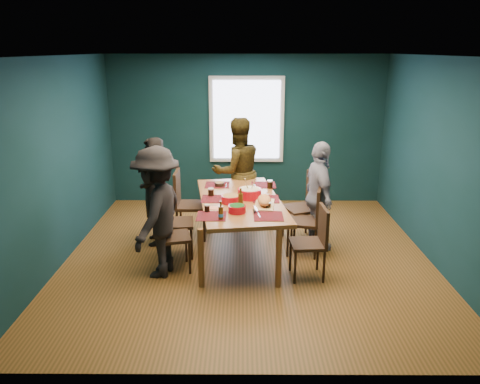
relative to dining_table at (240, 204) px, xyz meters
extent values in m
cube|color=brown|center=(0.10, -0.09, -0.74)|extent=(5.00, 5.00, 0.01)
cube|color=white|center=(0.10, -0.09, 1.97)|extent=(5.00, 5.00, 0.01)
cube|color=#102E38|center=(-2.40, -0.09, 0.62)|extent=(0.01, 5.00, 2.70)
cube|color=#102E38|center=(2.60, -0.09, 0.62)|extent=(0.01, 5.00, 2.70)
cube|color=#102E38|center=(0.10, 2.41, 0.62)|extent=(5.00, 0.01, 2.70)
cube|color=#102E38|center=(0.10, -2.59, 0.62)|extent=(5.00, 0.01, 2.70)
cube|color=silver|center=(0.10, 2.38, 0.82)|extent=(1.35, 0.06, 1.55)
cube|color=#92602C|center=(0.00, 0.00, 0.05)|extent=(1.35, 2.25, 0.05)
cylinder|color=#92602C|center=(-0.47, -0.98, -0.35)|extent=(0.07, 0.07, 0.75)
cylinder|color=#92602C|center=(0.47, -0.98, -0.35)|extent=(0.07, 0.07, 0.75)
cylinder|color=#92602C|center=(-0.47, 0.98, -0.35)|extent=(0.07, 0.07, 0.75)
cylinder|color=#92602C|center=(0.47, 0.98, -0.35)|extent=(0.07, 0.07, 0.75)
cube|color=#332011|center=(-0.74, 0.61, -0.23)|extent=(0.47, 0.47, 0.04)
cube|color=#332011|center=(-0.95, 0.61, 0.05)|extent=(0.05, 0.47, 0.51)
cylinder|color=#332011|center=(-0.94, 0.41, -0.49)|extent=(0.04, 0.04, 0.48)
cylinder|color=#332011|center=(-0.54, 0.41, -0.49)|extent=(0.04, 0.04, 0.48)
cylinder|color=#332011|center=(-0.94, 0.81, -0.49)|extent=(0.04, 0.04, 0.48)
cylinder|color=#332011|center=(-0.54, 0.81, -0.49)|extent=(0.04, 0.04, 0.48)
cube|color=#332011|center=(-0.87, -0.05, -0.26)|extent=(0.49, 0.49, 0.04)
cube|color=#332011|center=(-1.07, -0.07, 0.00)|extent=(0.09, 0.44, 0.48)
cylinder|color=#332011|center=(-1.04, -0.26, -0.51)|extent=(0.03, 0.03, 0.45)
cylinder|color=#332011|center=(-0.66, -0.22, -0.51)|extent=(0.03, 0.03, 0.45)
cylinder|color=#332011|center=(-1.08, 0.12, -0.51)|extent=(0.03, 0.03, 0.45)
cylinder|color=#332011|center=(-0.71, 0.16, -0.51)|extent=(0.03, 0.03, 0.45)
cube|color=#332011|center=(-0.86, -0.51, -0.28)|extent=(0.51, 0.51, 0.04)
cube|color=#332011|center=(-1.05, -0.55, -0.02)|extent=(0.14, 0.42, 0.47)
cylinder|color=#332011|center=(-1.00, -0.73, -0.51)|extent=(0.03, 0.03, 0.43)
cylinder|color=#332011|center=(-0.64, -0.64, -0.51)|extent=(0.03, 0.03, 0.43)
cylinder|color=#332011|center=(-1.08, -0.37, -0.51)|extent=(0.03, 0.03, 0.43)
cylinder|color=#332011|center=(-0.73, -0.29, -0.51)|extent=(0.03, 0.03, 0.43)
cube|color=#332011|center=(0.91, 0.51, -0.23)|extent=(0.59, 0.59, 0.04)
cube|color=#332011|center=(1.11, 0.58, 0.04)|extent=(0.20, 0.45, 0.51)
cylinder|color=#332011|center=(0.79, 0.25, -0.49)|extent=(0.04, 0.04, 0.47)
cylinder|color=#332011|center=(1.16, 0.39, -0.49)|extent=(0.04, 0.04, 0.47)
cylinder|color=#332011|center=(0.66, 0.63, -0.49)|extent=(0.04, 0.04, 0.47)
cylinder|color=#332011|center=(1.03, 0.76, -0.49)|extent=(0.04, 0.04, 0.47)
cube|color=#332011|center=(0.89, 0.02, -0.26)|extent=(0.53, 0.53, 0.04)
cube|color=#332011|center=(1.08, -0.02, 0.00)|extent=(0.14, 0.44, 0.48)
cylinder|color=#332011|center=(0.66, -0.12, -0.51)|extent=(0.03, 0.03, 0.45)
cylinder|color=#332011|center=(1.03, -0.20, -0.51)|extent=(0.03, 0.03, 0.45)
cylinder|color=#332011|center=(0.75, 0.25, -0.51)|extent=(0.03, 0.03, 0.45)
cylinder|color=#332011|center=(1.12, 0.16, -0.51)|extent=(0.03, 0.03, 0.45)
cube|color=#332011|center=(0.85, -0.71, -0.28)|extent=(0.44, 0.44, 0.04)
cube|color=#332011|center=(1.03, -0.70, -0.03)|extent=(0.07, 0.42, 0.46)
cylinder|color=#332011|center=(0.68, -0.90, -0.52)|extent=(0.03, 0.03, 0.43)
cylinder|color=#332011|center=(1.04, -0.88, -0.52)|extent=(0.03, 0.03, 0.43)
cylinder|color=#332011|center=(0.66, -0.54, -0.52)|extent=(0.03, 0.03, 0.43)
cylinder|color=#332011|center=(1.01, -0.52, -0.52)|extent=(0.03, 0.03, 0.43)
imported|color=black|center=(-1.27, 0.39, 0.06)|extent=(0.49, 0.65, 1.58)
imported|color=black|center=(-0.05, 1.24, 0.14)|extent=(1.03, 0.93, 1.75)
imported|color=white|center=(1.11, 0.20, 0.05)|extent=(0.52, 0.97, 1.57)
imported|color=black|center=(-1.03, -0.63, 0.10)|extent=(0.85, 1.19, 1.67)
cylinder|color=red|center=(-0.12, -0.16, 0.13)|extent=(0.26, 0.26, 0.10)
cylinder|color=#5A8530|center=(-0.12, -0.16, 0.17)|extent=(0.22, 0.22, 0.02)
cylinder|color=red|center=(0.13, 0.05, 0.14)|extent=(0.33, 0.33, 0.13)
cylinder|color=beige|center=(0.13, 0.05, 0.20)|extent=(0.29, 0.29, 0.02)
cylinder|color=tan|center=(0.17, 0.05, 0.25)|extent=(0.10, 0.18, 0.26)
cylinder|color=tan|center=(0.09, 0.05, 0.25)|extent=(0.08, 0.18, 0.26)
cylinder|color=red|center=(-0.04, -0.55, 0.12)|extent=(0.22, 0.22, 0.09)
cylinder|color=#104313|center=(-0.04, -0.55, 0.16)|extent=(0.20, 0.20, 0.02)
cube|color=tan|center=(0.32, -0.27, 0.09)|extent=(0.30, 0.51, 0.02)
ellipsoid|color=#C98448|center=(0.32, -0.27, 0.15)|extent=(0.22, 0.41, 0.11)
cube|color=#B6B5BC|center=(0.20, -0.47, 0.10)|extent=(0.05, 0.20, 0.00)
cylinder|color=black|center=(0.18, -0.58, 0.11)|extent=(0.04, 0.11, 0.02)
sphere|color=#225513|center=(0.32, -0.38, 0.16)|extent=(0.04, 0.04, 0.04)
sphere|color=#225513|center=(0.32, -0.27, 0.16)|extent=(0.04, 0.04, 0.04)
sphere|color=#225513|center=(0.32, -0.17, 0.16)|extent=(0.04, 0.04, 0.04)
cylinder|color=black|center=(-0.31, 0.63, 0.10)|extent=(0.14, 0.14, 0.06)
cylinder|color=#5A8530|center=(-0.31, 0.63, 0.13)|extent=(0.12, 0.12, 0.01)
cylinder|color=#4E2F0E|center=(-0.23, -0.80, 0.16)|extent=(0.06, 0.06, 0.17)
cylinder|color=#4E2F0E|center=(-0.23, -0.80, 0.28)|extent=(0.02, 0.02, 0.07)
cylinder|color=blue|center=(-0.23, -0.80, 0.13)|extent=(0.06, 0.06, 0.04)
cylinder|color=#4E2F0E|center=(0.01, -0.34, 0.17)|extent=(0.07, 0.07, 0.19)
cylinder|color=#4E2F0E|center=(0.01, -0.34, 0.30)|extent=(0.03, 0.03, 0.07)
cylinder|color=black|center=(-0.42, -0.53, 0.12)|extent=(0.07, 0.07, 0.09)
cylinder|color=silver|center=(-0.42, -0.53, 0.17)|extent=(0.07, 0.07, 0.01)
cylinder|color=black|center=(0.37, -0.41, 0.12)|extent=(0.06, 0.06, 0.09)
cylinder|color=silver|center=(0.37, -0.41, 0.16)|extent=(0.06, 0.06, 0.01)
cylinder|color=black|center=(0.44, 0.53, 0.13)|extent=(0.08, 0.08, 0.11)
cylinder|color=silver|center=(0.44, 0.53, 0.18)|extent=(0.08, 0.08, 0.02)
cylinder|color=black|center=(-0.41, 0.14, 0.13)|extent=(0.08, 0.08, 0.11)
cylinder|color=silver|center=(-0.41, 0.14, 0.18)|extent=(0.08, 0.08, 0.02)
cube|color=#E47960|center=(0.32, 0.10, 0.08)|extent=(0.15, 0.15, 0.00)
cube|color=#E47960|center=(-0.33, -0.38, 0.08)|extent=(0.14, 0.14, 0.00)
cube|color=#E47960|center=(0.39, -0.65, 0.08)|extent=(0.21, 0.21, 0.00)
camera|label=1|loc=(0.03, -6.10, 2.05)|focal=35.00mm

